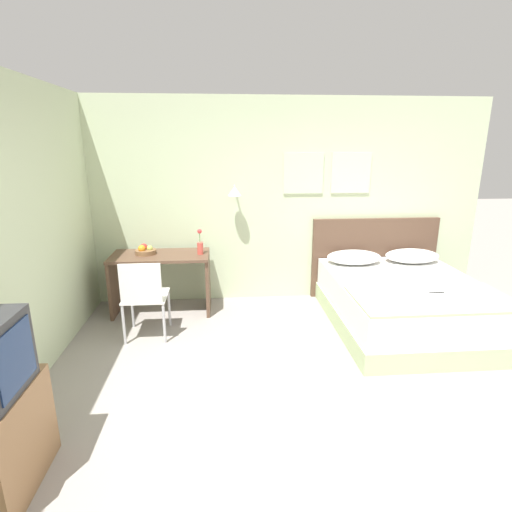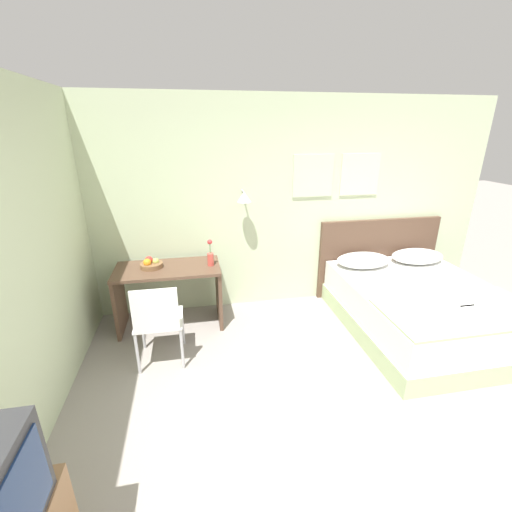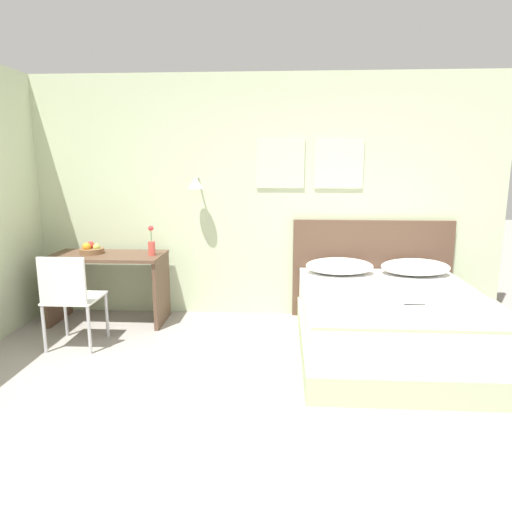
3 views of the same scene
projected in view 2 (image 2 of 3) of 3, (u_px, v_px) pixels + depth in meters
ground_plane at (380, 475)px, 2.38m from camera, size 24.00×24.00×0.00m
wall_back at (285, 206)px, 4.37m from camera, size 5.56×0.31×2.65m
bed at (420, 309)px, 3.99m from camera, size 1.63×1.99×0.57m
headboard at (378, 257)px, 4.84m from camera, size 1.75×0.06×1.10m
pillow_left at (363, 260)px, 4.45m from camera, size 0.70×0.45×0.16m
pillow_right at (417, 256)px, 4.59m from camera, size 0.70×0.45×0.16m
throw_blanket at (462, 311)px, 3.35m from camera, size 1.58×0.80×0.02m
folded_towel_near_foot at (447, 302)px, 3.45m from camera, size 0.34×0.34×0.06m
folded_towel_mid_bed at (484, 314)px, 3.23m from camera, size 0.33×0.27×0.06m
desk at (169, 285)px, 4.03m from camera, size 1.20×0.60×0.75m
desk_chair at (158, 318)px, 3.31m from camera, size 0.46×0.46×0.90m
fruit_bowl at (151, 264)px, 3.93m from camera, size 0.25×0.25×0.12m
flower_vase at (210, 256)px, 3.97m from camera, size 0.07×0.07×0.32m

